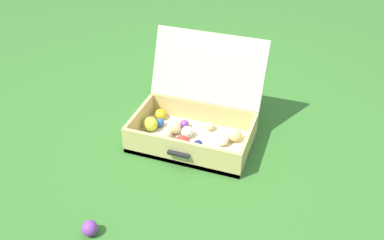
{
  "coord_description": "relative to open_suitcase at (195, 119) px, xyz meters",
  "views": [
    {
      "loc": [
        0.51,
        -1.56,
        1.36
      ],
      "look_at": [
        -0.06,
        0.07,
        0.15
      ],
      "focal_mm": 38.92,
      "sensor_mm": 36.0,
      "label": 1
    }
  ],
  "objects": [
    {
      "name": "ground_plane",
      "position": [
        0.07,
        -0.13,
        -0.11
      ],
      "size": [
        16.0,
        16.0,
        0.0
      ],
      "primitive_type": "plane",
      "color": "#336B28"
    },
    {
      "name": "open_suitcase",
      "position": [
        0.0,
        0.0,
        0.0
      ],
      "size": [
        0.61,
        0.55,
        0.49
      ],
      "color": "beige",
      "rests_on": "ground"
    },
    {
      "name": "stray_ball_on_grass",
      "position": [
        -0.19,
        -0.77,
        -0.08
      ],
      "size": [
        0.07,
        0.07,
        0.07
      ],
      "primitive_type": "sphere",
      "color": "purple",
      "rests_on": "ground"
    }
  ]
}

